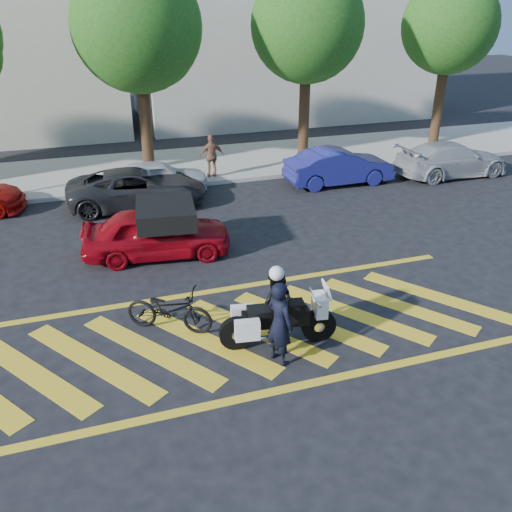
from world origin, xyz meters
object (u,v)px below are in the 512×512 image
object	(u,v)px
parked_mid_left	(137,188)
red_convertible	(157,233)
officer_moto	(276,310)
police_motorcycle	(276,320)
parked_right	(339,167)
parked_far_right	(452,159)
officer_bike	(280,323)
bicycle	(169,309)
parked_mid_right	(157,177)

from	to	relation	value
parked_mid_left	red_convertible	bearing A→B (deg)	-175.87
officer_moto	red_convertible	size ratio (longest dim) A/B	0.42
police_motorcycle	parked_right	world-z (taller)	parked_right
parked_right	parked_mid_left	bearing A→B (deg)	91.00
parked_far_right	parked_mid_left	bearing A→B (deg)	87.99
officer_bike	red_convertible	bearing A→B (deg)	-6.60
red_convertible	police_motorcycle	bearing A→B (deg)	-154.86
parked_far_right	officer_bike	bearing A→B (deg)	130.67
bicycle	red_convertible	xyz separation A→B (m)	(0.32, 3.63, 0.17)
police_motorcycle	parked_mid_right	bearing A→B (deg)	103.07
red_convertible	parked_mid_left	bearing A→B (deg)	7.31
red_convertible	parked_far_right	distance (m)	12.24
officer_moto	parked_mid_right	xyz separation A→B (m)	(-0.79, 9.77, -0.21)
parked_mid_left	parked_right	size ratio (longest dim) A/B	1.12
red_convertible	parked_mid_right	bearing A→B (deg)	-1.94
officer_moto	red_convertible	distance (m)	5.07
bicycle	red_convertible	distance (m)	3.65
red_convertible	parked_right	xyz separation A→B (m)	(7.22, 3.98, -0.00)
officer_moto	police_motorcycle	bearing A→B (deg)	117.21
officer_bike	officer_moto	distance (m)	0.53
police_motorcycle	parked_mid_left	world-z (taller)	parked_mid_left
officer_moto	parked_right	size ratio (longest dim) A/B	0.41
red_convertible	officer_moto	bearing A→B (deg)	-155.05
officer_moto	parked_mid_left	world-z (taller)	officer_moto
police_motorcycle	officer_moto	size ratio (longest dim) A/B	1.46
parked_far_right	parked_right	bearing A→B (deg)	84.31
officer_moto	parked_mid_right	bearing A→B (deg)	-167.03
officer_moto	parked_mid_left	bearing A→B (deg)	-161.34
parked_mid_right	officer_moto	bearing A→B (deg)	-176.36
bicycle	parked_mid_right	distance (m)	8.65
parked_far_right	parked_mid_right	bearing A→B (deg)	82.51
police_motorcycle	bicycle	bearing A→B (deg)	156.45
officer_bike	police_motorcycle	world-z (taller)	officer_bike
bicycle	officer_moto	world-z (taller)	officer_moto
officer_bike	red_convertible	xyz separation A→B (m)	(-1.45, 5.33, -0.19)
police_motorcycle	parked_right	bearing A→B (deg)	65.68
police_motorcycle	parked_right	xyz separation A→B (m)	(5.64, 8.79, 0.09)
officer_moto	parked_mid_left	size ratio (longest dim) A/B	0.36
parked_mid_right	parked_far_right	world-z (taller)	parked_far_right
bicycle	officer_moto	bearing A→B (deg)	-91.66
officer_bike	parked_mid_right	distance (m)	10.31
officer_moto	parked_far_right	size ratio (longest dim) A/B	0.36
parked_mid_right	parked_right	xyz separation A→B (m)	(6.45, -0.97, 0.06)
officer_bike	parked_mid_left	world-z (taller)	officer_bike
bicycle	officer_moto	xyz separation A→B (m)	(1.88, -1.19, 0.32)
bicycle	red_convertible	bearing A→B (deg)	25.54
officer_bike	police_motorcycle	bearing A→B (deg)	-35.82
police_motorcycle	parked_far_right	distance (m)	13.14
parked_mid_left	parked_right	bearing A→B (deg)	-85.73
parked_mid_right	officer_bike	bearing A→B (deg)	-177.22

